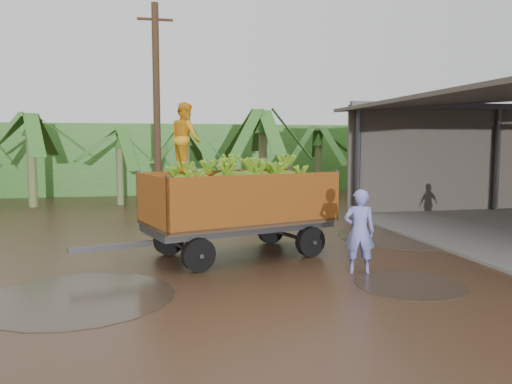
{
  "coord_description": "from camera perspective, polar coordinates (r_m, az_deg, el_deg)",
  "views": [
    {
      "loc": [
        -2.0,
        -11.08,
        2.62
      ],
      "look_at": [
        0.5,
        0.7,
        1.44
      ],
      "focal_mm": 35.0,
      "sensor_mm": 36.0,
      "label": 1
    }
  ],
  "objects": [
    {
      "name": "ground",
      "position": [
        11.56,
        -1.71,
        -7.51
      ],
      "size": [
        100.0,
        100.0,
        0.0
      ],
      "primitive_type": "plane",
      "color": "black",
      "rests_on": "ground"
    },
    {
      "name": "hedge_north",
      "position": [
        27.09,
        -11.99,
        3.74
      ],
      "size": [
        22.0,
        3.0,
        3.6
      ],
      "primitive_type": "cube",
      "color": "#2D661E",
      "rests_on": "ground"
    },
    {
      "name": "banana_trailer",
      "position": [
        11.52,
        -2.14,
        -1.03
      ],
      "size": [
        5.93,
        3.23,
        3.51
      ],
      "rotation": [
        0.0,
        0.0,
        0.31
      ],
      "color": "#B9621A",
      "rests_on": "ground"
    },
    {
      "name": "man_blue",
      "position": [
        10.26,
        11.74,
        -4.43
      ],
      "size": [
        0.72,
        0.58,
        1.71
      ],
      "primitive_type": "imported",
      "rotation": [
        0.0,
        0.0,
        2.84
      ],
      "color": "#737BD2",
      "rests_on": "ground"
    },
    {
      "name": "utility_pole",
      "position": [
        17.68,
        -11.27,
        9.07
      ],
      "size": [
        1.2,
        0.24,
        7.33
      ],
      "color": "#47301E",
      "rests_on": "ground"
    },
    {
      "name": "banana_plants",
      "position": [
        18.4,
        -22.18,
        2.85
      ],
      "size": [
        24.68,
        20.28,
        4.21
      ],
      "color": "#2D661E",
      "rests_on": "ground"
    }
  ]
}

